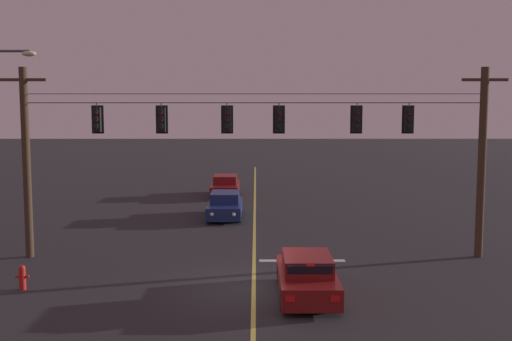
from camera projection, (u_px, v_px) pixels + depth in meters
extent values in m
plane|color=#28282B|center=(256.00, 289.00, 20.81)|extent=(180.00, 180.00, 0.00)
cube|color=#D1C64C|center=(256.00, 228.00, 31.14)|extent=(0.14, 60.00, 0.01)
cube|color=silver|center=(304.00, 261.00, 24.57)|extent=(3.40, 0.36, 0.01)
cylinder|color=#423021|center=(29.00, 163.00, 24.79)|extent=(0.32, 0.32, 7.61)
cube|color=#423021|center=(25.00, 80.00, 24.44)|extent=(1.80, 0.12, 0.12)
cylinder|color=slate|center=(26.00, 89.00, 24.48)|extent=(0.12, 0.12, 0.18)
cylinder|color=#423021|center=(484.00, 164.00, 24.74)|extent=(0.32, 0.32, 7.61)
cube|color=#423021|center=(487.00, 80.00, 24.39)|extent=(1.80, 0.12, 0.12)
cylinder|color=slate|center=(487.00, 89.00, 24.43)|extent=(0.12, 0.12, 0.18)
cylinder|color=black|center=(256.00, 103.00, 24.51)|extent=(18.14, 0.03, 0.03)
cylinder|color=black|center=(256.00, 94.00, 24.47)|extent=(18.14, 0.02, 0.02)
cylinder|color=black|center=(98.00, 105.00, 24.54)|extent=(0.04, 0.04, 0.18)
cube|color=black|center=(99.00, 120.00, 24.60)|extent=(0.32, 0.26, 0.96)
cube|color=black|center=(100.00, 119.00, 24.74)|extent=(0.48, 0.03, 1.12)
sphere|color=red|center=(98.00, 112.00, 24.41)|extent=(0.17, 0.17, 0.17)
cylinder|color=black|center=(97.00, 111.00, 24.37)|extent=(0.20, 0.10, 0.20)
sphere|color=#3D280A|center=(98.00, 120.00, 24.44)|extent=(0.17, 0.17, 0.17)
cylinder|color=black|center=(97.00, 119.00, 24.40)|extent=(0.20, 0.10, 0.20)
sphere|color=black|center=(98.00, 127.00, 24.47)|extent=(0.17, 0.17, 0.17)
cylinder|color=black|center=(98.00, 126.00, 24.43)|extent=(0.20, 0.10, 0.20)
cylinder|color=black|center=(163.00, 105.00, 24.53)|extent=(0.04, 0.04, 0.18)
cube|color=black|center=(163.00, 120.00, 24.59)|extent=(0.32, 0.26, 0.96)
cube|color=black|center=(164.00, 119.00, 24.74)|extent=(0.48, 0.03, 1.12)
sphere|color=red|center=(163.00, 112.00, 24.40)|extent=(0.17, 0.17, 0.17)
cylinder|color=black|center=(162.00, 111.00, 24.36)|extent=(0.20, 0.10, 0.20)
sphere|color=#3D280A|center=(163.00, 120.00, 24.43)|extent=(0.17, 0.17, 0.17)
cylinder|color=black|center=(162.00, 119.00, 24.39)|extent=(0.20, 0.10, 0.20)
sphere|color=black|center=(163.00, 127.00, 24.46)|extent=(0.17, 0.17, 0.17)
cylinder|color=black|center=(163.00, 126.00, 24.42)|extent=(0.20, 0.10, 0.20)
cylinder|color=black|center=(229.00, 105.00, 24.52)|extent=(0.04, 0.04, 0.18)
cube|color=black|center=(229.00, 120.00, 24.58)|extent=(0.32, 0.26, 0.96)
cube|color=black|center=(229.00, 119.00, 24.73)|extent=(0.48, 0.03, 1.12)
sphere|color=red|center=(229.00, 112.00, 24.40)|extent=(0.17, 0.17, 0.17)
cylinder|color=black|center=(229.00, 111.00, 24.35)|extent=(0.20, 0.10, 0.20)
sphere|color=#3D280A|center=(229.00, 120.00, 24.43)|extent=(0.17, 0.17, 0.17)
cylinder|color=black|center=(229.00, 119.00, 24.38)|extent=(0.20, 0.10, 0.20)
sphere|color=black|center=(229.00, 127.00, 24.46)|extent=(0.17, 0.17, 0.17)
cylinder|color=black|center=(229.00, 126.00, 24.41)|extent=(0.20, 0.10, 0.20)
cylinder|color=black|center=(281.00, 105.00, 24.52)|extent=(0.04, 0.04, 0.18)
cube|color=black|center=(281.00, 120.00, 24.58)|extent=(0.32, 0.26, 0.96)
cube|color=black|center=(281.00, 119.00, 24.72)|extent=(0.48, 0.03, 1.12)
sphere|color=red|center=(281.00, 112.00, 24.39)|extent=(0.17, 0.17, 0.17)
cylinder|color=black|center=(281.00, 111.00, 24.34)|extent=(0.20, 0.10, 0.20)
sphere|color=#3D280A|center=(281.00, 120.00, 24.42)|extent=(0.17, 0.17, 0.17)
cylinder|color=black|center=(281.00, 119.00, 24.38)|extent=(0.20, 0.10, 0.20)
sphere|color=black|center=(281.00, 127.00, 24.45)|extent=(0.17, 0.17, 0.17)
cylinder|color=black|center=(281.00, 126.00, 24.41)|extent=(0.20, 0.10, 0.20)
cylinder|color=black|center=(359.00, 105.00, 24.51)|extent=(0.04, 0.04, 0.18)
cube|color=black|center=(359.00, 120.00, 24.57)|extent=(0.32, 0.26, 0.96)
cube|color=black|center=(358.00, 119.00, 24.71)|extent=(0.48, 0.03, 1.12)
sphere|color=red|center=(360.00, 112.00, 24.38)|extent=(0.17, 0.17, 0.17)
cylinder|color=black|center=(360.00, 111.00, 24.34)|extent=(0.20, 0.10, 0.20)
sphere|color=#3D280A|center=(359.00, 120.00, 24.41)|extent=(0.17, 0.17, 0.17)
cylinder|color=black|center=(360.00, 119.00, 24.37)|extent=(0.20, 0.10, 0.20)
sphere|color=black|center=(359.00, 127.00, 24.44)|extent=(0.17, 0.17, 0.17)
cylinder|color=black|center=(360.00, 126.00, 24.40)|extent=(0.20, 0.10, 0.20)
cylinder|color=black|center=(411.00, 105.00, 24.50)|extent=(0.04, 0.04, 0.18)
cube|color=black|center=(411.00, 120.00, 24.56)|extent=(0.32, 0.26, 0.96)
cube|color=black|center=(410.00, 119.00, 24.71)|extent=(0.48, 0.03, 1.12)
sphere|color=red|center=(412.00, 112.00, 24.37)|extent=(0.17, 0.17, 0.17)
cylinder|color=black|center=(412.00, 111.00, 24.33)|extent=(0.20, 0.10, 0.20)
sphere|color=#3D280A|center=(412.00, 120.00, 24.40)|extent=(0.17, 0.17, 0.17)
cylinder|color=black|center=(412.00, 119.00, 24.36)|extent=(0.20, 0.10, 0.20)
sphere|color=black|center=(412.00, 127.00, 24.44)|extent=(0.17, 0.17, 0.17)
cylinder|color=black|center=(412.00, 126.00, 24.39)|extent=(0.20, 0.10, 0.20)
cube|color=maroon|center=(309.00, 281.00, 19.98)|extent=(1.80, 4.30, 0.68)
cube|color=maroon|center=(309.00, 263.00, 19.80)|extent=(1.51, 2.15, 0.54)
cube|color=black|center=(307.00, 256.00, 20.73)|extent=(1.40, 0.21, 0.48)
cube|color=black|center=(312.00, 272.00, 18.74)|extent=(1.37, 0.18, 0.46)
cylinder|color=black|center=(282.00, 275.00, 21.33)|extent=(0.22, 0.64, 0.64)
cylinder|color=black|center=(328.00, 275.00, 21.33)|extent=(0.22, 0.64, 0.64)
cylinder|color=black|center=(286.00, 299.00, 18.68)|extent=(0.22, 0.64, 0.64)
cylinder|color=black|center=(338.00, 300.00, 18.68)|extent=(0.22, 0.64, 0.64)
cube|color=red|center=(292.00, 299.00, 17.82)|extent=(0.28, 0.03, 0.18)
cube|color=red|center=(337.00, 299.00, 17.82)|extent=(0.28, 0.03, 0.18)
cube|color=red|center=(312.00, 266.00, 18.61)|extent=(0.24, 0.04, 0.06)
cube|color=navy|center=(227.00, 208.00, 33.81)|extent=(1.80, 4.30, 0.68)
cube|color=navy|center=(227.00, 197.00, 33.86)|extent=(1.51, 2.15, 0.54)
cube|color=black|center=(226.00, 200.00, 32.93)|extent=(1.40, 0.21, 0.48)
cube|color=black|center=(228.00, 194.00, 34.92)|extent=(1.37, 0.18, 0.46)
cylinder|color=black|center=(241.00, 216.00, 32.50)|extent=(0.22, 0.64, 0.64)
cylinder|color=black|center=(211.00, 216.00, 32.50)|extent=(0.22, 0.64, 0.64)
cylinder|color=black|center=(242.00, 208.00, 35.15)|extent=(0.22, 0.64, 0.64)
cylinder|color=black|center=(214.00, 208.00, 35.15)|extent=(0.22, 0.64, 0.64)
sphere|color=white|center=(236.00, 214.00, 31.64)|extent=(0.20, 0.20, 0.20)
sphere|color=white|center=(214.00, 214.00, 31.64)|extent=(0.20, 0.20, 0.20)
cube|color=maroon|center=(227.00, 188.00, 41.83)|extent=(1.80, 4.30, 0.68)
cube|color=maroon|center=(227.00, 179.00, 41.88)|extent=(1.51, 2.15, 0.54)
cube|color=black|center=(226.00, 181.00, 40.95)|extent=(1.40, 0.21, 0.48)
cube|color=black|center=(228.00, 177.00, 42.94)|extent=(1.37, 0.18, 0.46)
cylinder|color=black|center=(238.00, 194.00, 40.52)|extent=(0.22, 0.64, 0.64)
cylinder|color=black|center=(214.00, 194.00, 40.53)|extent=(0.22, 0.64, 0.64)
cylinder|color=black|center=(239.00, 188.00, 43.17)|extent=(0.22, 0.64, 0.64)
cylinder|color=black|center=(217.00, 188.00, 43.18)|extent=(0.22, 0.64, 0.64)
sphere|color=white|center=(234.00, 192.00, 39.66)|extent=(0.20, 0.20, 0.20)
sphere|color=white|center=(217.00, 192.00, 39.67)|extent=(0.20, 0.20, 0.20)
cylinder|color=#4C4F54|center=(9.00, 51.00, 24.21)|extent=(1.80, 0.10, 0.10)
ellipsoid|color=beige|center=(31.00, 54.00, 24.22)|extent=(0.56, 0.30, 0.22)
cylinder|color=red|center=(25.00, 279.00, 20.73)|extent=(0.22, 0.22, 0.70)
sphere|color=red|center=(24.00, 268.00, 20.69)|extent=(0.22, 0.22, 0.22)
cylinder|color=red|center=(20.00, 276.00, 20.72)|extent=(0.12, 0.09, 0.09)
cylinder|color=red|center=(29.00, 276.00, 20.72)|extent=(0.12, 0.09, 0.09)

